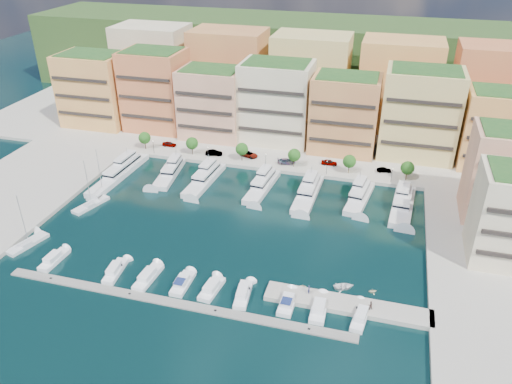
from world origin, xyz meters
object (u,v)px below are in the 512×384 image
tree_0 (145,138)px  lamppost_1 (208,151)px  yacht_6 (403,203)px  cruiser_2 (115,271)px  sailboat_2 (102,192)px  car_4 (329,162)px  car_0 (169,144)px  cruiser_7 (287,303)px  sailboat_0 (28,244)px  yacht_2 (205,177)px  car_3 (286,161)px  sailboat_1 (91,205)px  person_1 (370,305)px  tree_5 (408,168)px  lamppost_4 (392,173)px  yacht_4 (308,192)px  lamppost_2 (266,158)px  tender_3 (373,291)px  yacht_5 (360,196)px  tree_1 (192,143)px  cruiser_8 (319,309)px  cruiser_6 (243,295)px  tree_2 (242,149)px  tree_3 (294,155)px  tree_4 (349,161)px  cruiser_0 (54,260)px  cruiser_4 (183,284)px  cruiser_5 (212,289)px  yacht_1 (170,172)px  car_1 (214,153)px  tender_1 (303,286)px  car_2 (249,154)px  cruiser_9 (361,317)px  lamppost_3 (327,165)px  person_0 (309,289)px  yacht_0 (120,172)px  lamppost_0 (153,145)px  tender_2 (344,286)px  cruiser_3 (148,277)px

tree_0 → lamppost_1: bearing=-6.0°
yacht_6 → cruiser_2: (-57.68, -44.16, -0.66)m
sailboat_2 → car_4: (57.10, 32.07, 1.49)m
car_4 → car_0: bearing=88.5°
cruiser_7 → sailboat_0: (-61.46, 3.79, -0.26)m
yacht_2 → car_3: 25.24m
sailboat_1 → person_1: bearing=-16.2°
tree_5 → sailboat_1: size_ratio=0.43×
lamppost_4 → yacht_4: yacht_4 is taller
lamppost_2 → tender_3: (34.39, -47.66, -3.37)m
yacht_4 → yacht_5: bearing=5.8°
car_0 → person_1: bearing=-132.1°
tree_1 → cruiser_8: tree_1 is taller
cruiser_6 → car_0: size_ratio=1.85×
tree_2 → car_3: tree_2 is taller
tree_3 → lamppost_2: tree_3 is taller
tree_4 → cruiser_0: tree_4 is taller
tree_4 → cruiser_7: size_ratio=0.77×
cruiser_8 → yacht_5: bearing=85.6°
sailboat_1 → tender_3: sailboat_1 is taller
cruiser_4 → cruiser_5: size_ratio=0.98×
yacht_1 → sailboat_1: (-12.58, -21.86, -0.79)m
yacht_1 → car_1: yacht_1 is taller
yacht_4 → tender_1: yacht_4 is taller
cruiser_4 → car_0: car_0 is taller
car_2 → cruiser_9: bearing=-129.6°
sailboat_2 → tree_0: bearing=91.6°
tree_0 → car_3: 45.56m
cruiser_4 → car_4: (20.85, 62.07, 1.23)m
lamppost_3 → tree_5: bearing=6.0°
lamppost_1 → cruiser_2: (-0.22, -55.79, -3.28)m
lamppost_2 → person_0: 57.01m
lamppost_4 → car_4: size_ratio=0.90×
yacht_0 → yacht_2: 25.16m
car_2 → car_4: (24.69, 0.78, -0.01)m
tender_3 → lamppost_1: bearing=24.2°
car_4 → cruiser_6: bearing=171.0°
yacht_2 → sailboat_2: sailboat_2 is taller
lamppost_2 → car_4: 19.05m
cruiser_5 → car_2: (-10.09, 61.27, 1.26)m
lamppost_0 → tender_2: bearing=-36.4°
yacht_6 → cruiser_3: yacht_6 is taller
tree_2 → cruiser_8: size_ratio=0.71×
tree_5 → yacht_0: size_ratio=0.21×
lamppost_4 → tender_2: (-7.30, -47.79, -3.39)m
cruiser_0 → person_0: (55.34, 3.36, 1.43)m
yacht_2 → car_3: bearing=37.5°
tree_4 → yacht_2: 41.19m
lamppost_4 → tender_3: lamppost_4 is taller
cruiser_8 → car_0: 85.25m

